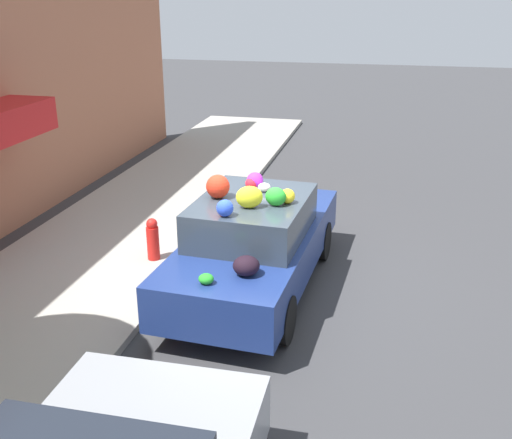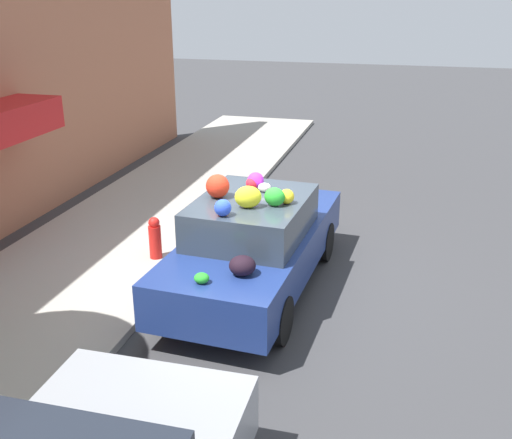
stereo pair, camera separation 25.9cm
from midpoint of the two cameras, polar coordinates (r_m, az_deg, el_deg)
ground_plane at (r=9.11m, az=0.10°, el=-6.41°), size 60.00×60.00×0.00m
sidewalk_curb at (r=10.05m, az=-14.98°, el=-4.08°), size 24.00×3.20×0.11m
fire_hydrant at (r=9.78m, az=-8.85°, el=-1.74°), size 0.20×0.20×0.70m
art_car at (r=8.72m, az=0.78°, el=-2.09°), size 4.36×1.91×1.81m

